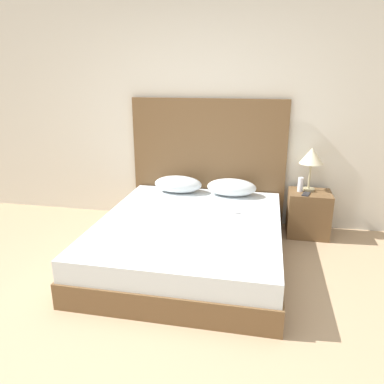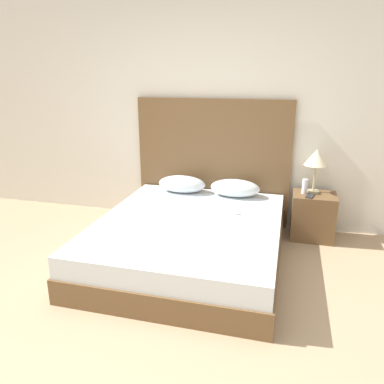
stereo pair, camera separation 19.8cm
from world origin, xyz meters
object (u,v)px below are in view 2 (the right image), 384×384
at_px(bed, 189,240).
at_px(table_lamp, 316,159).
at_px(phone_on_nightstand, 310,196).
at_px(nightstand, 313,216).
at_px(phone_on_bed, 235,212).

xyz_separation_m(bed, table_lamp, (1.17, 0.92, 0.68)).
xyz_separation_m(table_lamp, phone_on_nightstand, (-0.04, -0.17, -0.37)).
height_order(nightstand, table_lamp, table_lamp).
bearing_deg(nightstand, phone_on_bed, -145.93).
bearing_deg(phone_on_nightstand, table_lamp, 77.70).
bearing_deg(bed, phone_on_bed, 37.76).
bearing_deg(table_lamp, phone_on_bed, -141.64).
distance_m(bed, phone_on_bed, 0.55).
bearing_deg(nightstand, bed, -144.65).
relative_size(phone_on_bed, nightstand, 0.32).
bearing_deg(phone_on_bed, nightstand, 34.07).
bearing_deg(table_lamp, bed, -141.84).
bearing_deg(phone_on_nightstand, nightstand, 60.03).
height_order(bed, phone_on_nightstand, phone_on_nightstand).
relative_size(nightstand, table_lamp, 1.06).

